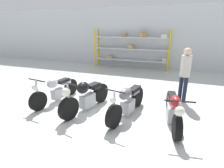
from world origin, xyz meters
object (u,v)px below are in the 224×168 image
person_browsing (185,71)px  motorcycle_grey (127,102)px  shelving_rack (132,48)px  motorcycle_red (173,109)px  motorcycle_silver (56,90)px  motorcycle_black (86,96)px

person_browsing → motorcycle_grey: bearing=-2.1°
shelving_rack → motorcycle_red: shelving_rack is taller
motorcycle_silver → motorcycle_black: motorcycle_black is taller
motorcycle_black → motorcycle_red: 2.53m
motorcycle_silver → person_browsing: person_browsing is taller
motorcycle_silver → motorcycle_grey: size_ratio=1.01×
shelving_rack → motorcycle_black: bearing=-89.8°
motorcycle_silver → person_browsing: (4.06, 1.47, 0.66)m
motorcycle_black → shelving_rack: bearing=-165.1°
motorcycle_black → motorcycle_silver: bearing=-86.6°
motorcycle_silver → motorcycle_black: (1.26, -0.25, 0.03)m
motorcycle_silver → motorcycle_grey: (2.53, -0.15, 0.00)m
motorcycle_black → person_browsing: bearing=136.2°
shelving_rack → person_browsing: shelving_rack is taller
motorcycle_black → motorcycle_red: motorcycle_black is taller
motorcycle_grey → motorcycle_red: 1.25m
person_browsing → motorcycle_black: bearing=-17.2°
motorcycle_red → person_browsing: bearing=162.6°
shelving_rack → person_browsing: (2.82, -4.42, -0.16)m
shelving_rack → motorcycle_red: 6.62m
shelving_rack → motorcycle_grey: size_ratio=2.19×
shelving_rack → motorcycle_silver: shelving_rack is taller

